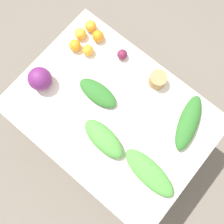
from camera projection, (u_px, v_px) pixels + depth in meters
The scene contains 14 objects.
ground_plane at pixel (112, 130), 2.39m from camera, with size 8.00×8.00×0.00m, color #70665B.
dining_table at pixel (112, 116), 1.76m from camera, with size 1.32×0.96×0.74m.
cabbage_purple at pixel (40, 79), 1.64m from camera, with size 0.16×0.16×0.16m, color #6B2366.
paper_bag at pixel (158, 80), 1.67m from camera, with size 0.12×0.12×0.09m, color #A87F51.
greens_bunch_dandelion at pixel (149, 173), 1.54m from camera, with size 0.39×0.15×0.07m, color #4C933D.
greens_bunch_beet_tops at pixel (98, 93), 1.66m from camera, with size 0.29×0.13×0.06m, color #2D6B28.
greens_bunch_chard at pixel (188, 122), 1.61m from camera, with size 0.39×0.12×0.08m, color #2D6B28.
greens_bunch_scallion at pixel (104, 139), 1.58m from camera, with size 0.32×0.14×0.09m, color #4C933D.
beet_root at pixel (122, 54), 1.72m from camera, with size 0.07×0.07×0.07m, color maroon.
orange_0 at pixel (80, 34), 1.75m from camera, with size 0.08×0.08×0.08m, color #F9A833.
orange_1 at pixel (88, 50), 1.73m from camera, with size 0.08×0.08×0.08m, color orange.
orange_2 at pixel (98, 36), 1.75m from camera, with size 0.08×0.08×0.08m, color orange.
orange_3 at pixel (75, 45), 1.73m from camera, with size 0.08×0.08×0.08m, color orange.
orange_4 at pixel (91, 26), 1.77m from camera, with size 0.08×0.08×0.08m, color orange.
Camera 1 is at (-0.24, 0.29, 2.37)m, focal length 40.00 mm.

